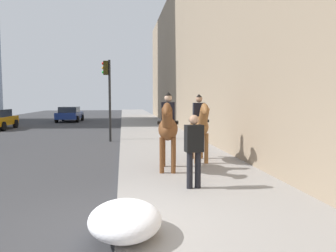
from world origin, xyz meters
TOP-DOWN VIEW (x-y plane):
  - sidewalk_slab at (0.00, -2.05)m, footprint 120.00×4.10m
  - mounted_horse_near at (3.90, -1.42)m, footprint 2.14×0.80m
  - mounted_horse_far at (5.13, -2.64)m, footprint 2.15×0.64m
  - pedestrian_greeting at (1.91, -1.75)m, footprint 0.31×0.43m
  - car_mid_lane at (27.33, 4.91)m, footprint 4.55×2.27m
  - traffic_light_near_curb at (11.68, 0.59)m, footprint 0.20×0.44m
  - snow_pile_near at (-0.57, -0.15)m, footprint 1.44×1.11m

SIDE VIEW (x-z plane):
  - sidewalk_slab at x=0.00m, z-range 0.00..0.12m
  - snow_pile_near at x=-0.57m, z-range 0.12..0.62m
  - car_mid_lane at x=27.33m, z-range 0.02..1.46m
  - pedestrian_greeting at x=1.91m, z-range 0.25..1.95m
  - mounted_horse_far at x=5.13m, z-range 0.22..2.45m
  - mounted_horse_near at x=3.90m, z-range 0.23..2.50m
  - traffic_light_near_curb at x=11.68m, z-range 0.69..4.84m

